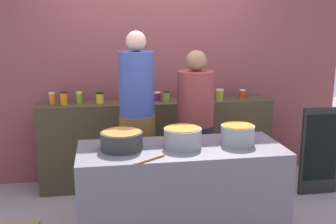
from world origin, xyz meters
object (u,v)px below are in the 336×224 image
(preserve_jar_11, at_px, (220,95))
(preserve_jar_4, at_px, (127,98))
(preserve_jar_9, at_px, (196,96))
(preserve_jar_5, at_px, (135,95))
(cook_with_tongs, at_px, (138,133))
(preserve_jar_1, at_px, (64,98))
(preserve_jar_8, at_px, (187,94))
(preserve_jar_10, at_px, (204,95))
(wooden_spoon, at_px, (150,159))
(preserve_jar_3, at_px, (100,98))
(chalkboard_sign, at_px, (320,151))
(preserve_jar_2, at_px, (79,98))
(cooking_pot_center, at_px, (183,137))
(cooking_pot_left, at_px, (122,141))
(preserve_jar_12, at_px, (242,94))
(preserve_jar_7, at_px, (166,96))
(cook_in_cap, at_px, (195,139))
(preserve_jar_0, at_px, (52,98))
(cooking_pot_right, at_px, (238,135))
(preserve_jar_6, at_px, (157,96))

(preserve_jar_11, bearing_deg, preserve_jar_4, 177.95)
(preserve_jar_9, bearing_deg, preserve_jar_5, 175.47)
(preserve_jar_5, height_order, cook_with_tongs, cook_with_tongs)
(preserve_jar_1, relative_size, preserve_jar_8, 1.17)
(preserve_jar_4, height_order, preserve_jar_10, preserve_jar_10)
(preserve_jar_10, relative_size, wooden_spoon, 0.40)
(preserve_jar_3, bearing_deg, wooden_spoon, -78.28)
(preserve_jar_11, relative_size, chalkboard_sign, 0.13)
(preserve_jar_2, bearing_deg, chalkboard_sign, -13.57)
(preserve_jar_5, bearing_deg, preserve_jar_4, -136.84)
(preserve_jar_10, xyz_separation_m, cooking_pot_center, (-0.55, -1.41, -0.09))
(preserve_jar_10, relative_size, cook_with_tongs, 0.06)
(cook_with_tongs, bearing_deg, cooking_pot_left, -105.36)
(preserve_jar_12, bearing_deg, preserve_jar_7, -176.16)
(preserve_jar_3, relative_size, preserve_jar_12, 1.23)
(cooking_pot_center, height_order, cook_in_cap, cook_in_cap)
(preserve_jar_9, bearing_deg, preserve_jar_8, 155.48)
(cooking_pot_left, bearing_deg, cook_with_tongs, 74.64)
(preserve_jar_2, xyz_separation_m, preserve_jar_3, (0.23, -0.04, -0.00))
(preserve_jar_4, distance_m, cooking_pot_center, 1.42)
(preserve_jar_11, bearing_deg, preserve_jar_9, 164.46)
(preserve_jar_3, xyz_separation_m, cooking_pot_center, (0.67, -1.40, -0.10))
(preserve_jar_0, height_order, preserve_jar_10, preserve_jar_0)
(preserve_jar_8, bearing_deg, cooking_pot_center, -103.79)
(preserve_jar_10, bearing_deg, preserve_jar_12, 2.69)
(cooking_pot_right, bearing_deg, preserve_jar_1, 137.85)
(preserve_jar_0, xyz_separation_m, preserve_jar_8, (1.55, 0.00, -0.00))
(preserve_jar_1, distance_m, preserve_jar_11, 1.78)
(preserve_jar_8, height_order, preserve_jar_9, preserve_jar_8)
(wooden_spoon, bearing_deg, preserve_jar_0, 116.73)
(cook_in_cap, bearing_deg, cooking_pot_center, -111.30)
(cooking_pot_left, bearing_deg, chalkboard_sign, 19.44)
(preserve_jar_10, relative_size, cook_in_cap, 0.07)
(preserve_jar_12, height_order, chalkboard_sign, preserve_jar_12)
(preserve_jar_9, distance_m, chalkboard_sign, 1.52)
(preserve_jar_10, distance_m, cook_with_tongs, 1.13)
(preserve_jar_3, xyz_separation_m, wooden_spoon, (0.35, -1.70, -0.17))
(preserve_jar_6, height_order, preserve_jar_10, preserve_jar_10)
(preserve_jar_1, xyz_separation_m, preserve_jar_5, (0.80, 0.07, -0.01))
(preserve_jar_2, relative_size, cooking_pot_left, 0.38)
(preserve_jar_11, height_order, preserve_jar_12, preserve_jar_11)
(preserve_jar_10, relative_size, cooking_pot_center, 0.38)
(preserve_jar_7, relative_size, cook_with_tongs, 0.06)
(cook_with_tongs, height_order, cook_in_cap, cook_with_tongs)
(preserve_jar_5, height_order, cook_in_cap, cook_in_cap)
(preserve_jar_11, bearing_deg, cooking_pot_left, -132.68)
(preserve_jar_0, height_order, preserve_jar_8, preserve_jar_0)
(preserve_jar_11, xyz_separation_m, cook_with_tongs, (-1.02, -0.61, -0.24))
(preserve_jar_3, xyz_separation_m, preserve_jar_6, (0.66, 0.05, -0.01))
(preserve_jar_7, xyz_separation_m, preserve_jar_12, (0.94, 0.06, -0.01))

